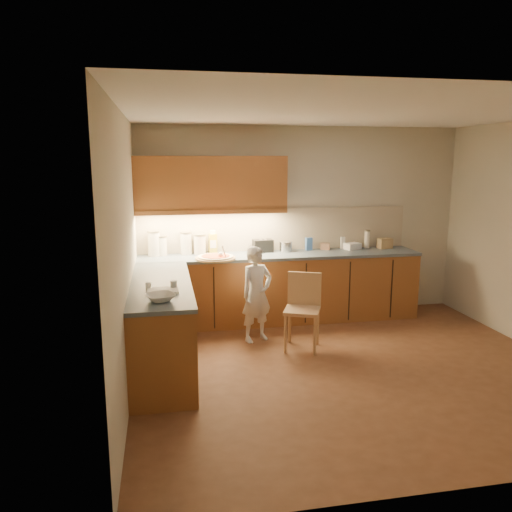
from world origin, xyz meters
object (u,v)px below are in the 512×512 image
wooden_chair (303,305)px  toaster (263,246)px  oil_jug (213,243)px  child (257,294)px  pizza_on_board (216,257)px

wooden_chair → toaster: 1.30m
wooden_chair → toaster: (-0.24, 1.17, 0.50)m
oil_jug → child: bearing=-64.4°
pizza_on_board → wooden_chair: (0.92, -0.80, -0.44)m
child → oil_jug: bearing=91.5°
wooden_chair → child: bearing=170.7°
wooden_chair → oil_jug: 1.60m
child → oil_jug: (-0.43, 0.89, 0.49)m
child → pizza_on_board: bearing=107.2°
pizza_on_board → wooden_chair: pizza_on_board is taller
oil_jug → toaster: (0.67, -0.02, -0.06)m
wooden_chair → pizza_on_board: bearing=162.0°
oil_jug → toaster: bearing=-1.9°
child → wooden_chair: bearing=-56.4°
wooden_chair → oil_jug: oil_jug is taller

